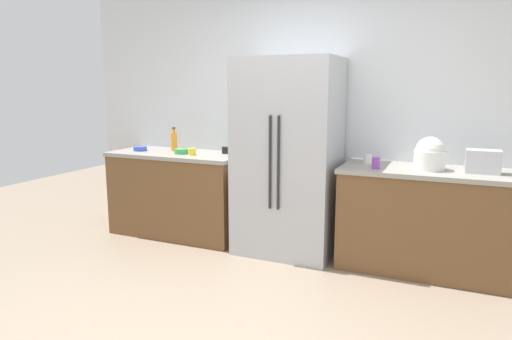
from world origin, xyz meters
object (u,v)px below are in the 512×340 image
(cup_b, at_px, (225,150))
(cup_d, at_px, (368,159))
(refrigerator, at_px, (288,157))
(bowl_b, at_px, (181,151))
(bottle_a, at_px, (174,141))
(cup_a, at_px, (192,152))
(toaster, at_px, (483,161))
(rice_cooker, at_px, (430,155))
(bowl_a, at_px, (140,149))
(cup_c, at_px, (376,163))

(cup_b, xyz_separation_m, cup_d, (1.50, -0.04, 0.01))
(refrigerator, height_order, bowl_b, refrigerator)
(bottle_a, relative_size, cup_a, 3.49)
(bottle_a, bearing_deg, toaster, -1.87)
(rice_cooker, distance_m, cup_b, 2.04)
(rice_cooker, bearing_deg, cup_b, 175.47)
(rice_cooker, bearing_deg, toaster, 1.20)
(bowl_b, bearing_deg, refrigerator, 1.61)
(refrigerator, height_order, cup_b, refrigerator)
(toaster, xyz_separation_m, cup_d, (-0.94, 0.11, -0.05))
(cup_a, bearing_deg, cup_d, 6.30)
(cup_a, bearing_deg, bowl_a, 176.15)
(cup_b, distance_m, cup_c, 1.65)
(cup_d, height_order, bowl_a, cup_d)
(cup_a, xyz_separation_m, bowl_b, (-0.15, 0.03, -0.01))
(cup_a, distance_m, cup_b, 0.36)
(bottle_a, bearing_deg, cup_b, 4.94)
(toaster, bearing_deg, cup_d, 173.49)
(cup_a, distance_m, bowl_a, 0.70)
(cup_c, distance_m, bowl_a, 2.58)
(bowl_a, bearing_deg, cup_a, -3.85)
(refrigerator, bearing_deg, bowl_a, -179.36)
(toaster, height_order, cup_a, toaster)
(cup_b, bearing_deg, cup_d, -1.71)
(cup_c, height_order, bowl_b, cup_c)
(refrigerator, xyz_separation_m, cup_b, (-0.77, 0.17, 0.01))
(bottle_a, bearing_deg, bowl_a, -158.42)
(cup_a, height_order, cup_d, cup_d)
(bottle_a, height_order, cup_b, bottle_a)
(bottle_a, xyz_separation_m, cup_a, (0.34, -0.19, -0.07))
(cup_c, bearing_deg, bottle_a, 173.49)
(bottle_a, bearing_deg, bowl_b, -38.91)
(cup_d, xyz_separation_m, bowl_a, (-2.46, -0.15, -0.02))
(toaster, bearing_deg, bottle_a, 178.13)
(bowl_a, bearing_deg, bottle_a, 21.58)
(cup_b, bearing_deg, bowl_a, -168.69)
(bowl_a, bearing_deg, rice_cooker, 0.61)
(bottle_a, distance_m, cup_a, 0.40)
(cup_c, bearing_deg, refrigerator, 171.09)
(cup_a, bearing_deg, bottle_a, 151.47)
(refrigerator, relative_size, cup_a, 24.96)
(bottle_a, height_order, cup_a, bottle_a)
(refrigerator, relative_size, cup_b, 23.77)
(cup_a, distance_m, cup_d, 1.78)
(cup_a, relative_size, bowl_a, 0.51)
(bottle_a, xyz_separation_m, bowl_a, (-0.35, -0.14, -0.09))
(rice_cooker, xyz_separation_m, cup_b, (-2.03, 0.16, -0.09))
(toaster, distance_m, cup_a, 2.71)
(rice_cooker, xyz_separation_m, bowl_b, (-2.45, -0.05, -0.10))
(cup_b, height_order, bowl_a, cup_b)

